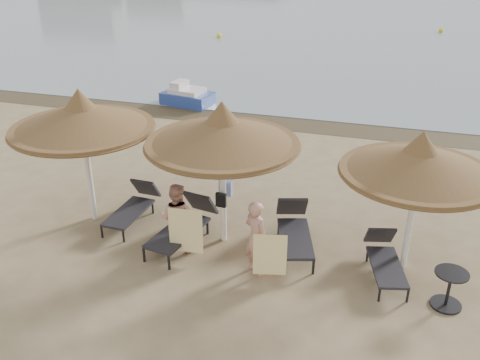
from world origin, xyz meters
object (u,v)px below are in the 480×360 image
object	(u,v)px
person_left	(176,212)
palapa_center	(222,132)
lounger_far_left	(134,205)
lounger_near_right	(294,229)
person_right	(256,232)
side_table	(449,290)
lounger_near_left	(185,224)
lounger_far_right	(385,258)
pedal_boat	(187,96)
palapa_left	(81,117)
palapa_right	(419,161)

from	to	relation	value
person_left	palapa_center	bearing A→B (deg)	-148.24
lounger_far_left	lounger_near_right	bearing A→B (deg)	2.11
person_left	person_right	size ratio (longest dim) A/B	0.96
side_table	lounger_near_left	bearing A→B (deg)	172.03
lounger_near_left	lounger_far_right	size ratio (longest dim) A/B	1.18
pedal_boat	palapa_center	bearing A→B (deg)	-54.11
palapa_center	person_left	size ratio (longest dim) A/B	1.80
lounger_near_left	palapa_left	bearing A→B (deg)	-176.17
palapa_center	pedal_boat	xyz separation A→B (m)	(-4.54, 9.23, -2.29)
lounger_near_right	person_left	distance (m)	2.64
palapa_left	palapa_center	bearing A→B (deg)	-0.72
lounger_far_left	person_right	xyz separation A→B (m)	(3.41, -1.30, 0.59)
palapa_center	lounger_near_left	bearing A→B (deg)	-162.82
person_left	person_right	bearing A→B (deg)	163.48
palapa_right	person_left	size ratio (longest dim) A/B	1.66
person_right	palapa_center	bearing A→B (deg)	-11.29
lounger_far_right	side_table	distance (m)	1.43
palapa_right	pedal_boat	xyz separation A→B (m)	(-8.50, 9.17, -2.09)
palapa_right	lounger_far_right	distance (m)	2.13
lounger_far_left	lounger_near_left	distance (m)	1.64
side_table	person_right	world-z (taller)	person_right
palapa_left	side_table	xyz separation A→B (m)	(8.13, -1.09, -2.25)
palapa_left	pedal_boat	bearing A→B (deg)	97.34
palapa_left	pedal_boat	size ratio (longest dim) A/B	1.56
side_table	person_left	world-z (taller)	person_left
palapa_left	lounger_far_left	bearing A→B (deg)	13.88
palapa_center	palapa_right	xyz separation A→B (m)	(3.97, 0.06, -0.20)
lounger_far_left	pedal_boat	bearing A→B (deg)	106.36
palapa_right	person_left	world-z (taller)	palapa_right
palapa_left	lounger_near_left	world-z (taller)	palapa_left
person_right	lounger_far_right	bearing A→B (deg)	-130.17
lounger_near_left	lounger_near_right	distance (m)	2.46
lounger_far_left	lounger_far_right	size ratio (longest dim) A/B	1.02
lounger_near_right	pedal_boat	bearing A→B (deg)	108.05
lounger_far_right	side_table	bearing A→B (deg)	-46.60
lounger_far_left	lounger_near_left	size ratio (longest dim) A/B	0.86
lounger_far_left	lounger_near_right	xyz separation A→B (m)	(3.96, -0.05, 0.03)
palapa_center	lounger_far_left	size ratio (longest dim) A/B	1.74
palapa_center	lounger_far_left	world-z (taller)	palapa_center
pedal_boat	lounger_near_right	bearing A→B (deg)	-46.08
pedal_boat	person_right	bearing A→B (deg)	-51.79
palapa_center	side_table	bearing A→B (deg)	-12.33
side_table	person_left	distance (m)	5.67
lounger_far_right	person_right	size ratio (longest dim) A/B	0.97
lounger_far_left	person_right	distance (m)	3.70
palapa_left	pedal_boat	world-z (taller)	palapa_left
lounger_near_left	lounger_near_right	size ratio (longest dim) A/B	1.02
palapa_center	lounger_far_right	bearing A→B (deg)	-4.38
palapa_center	pedal_boat	size ratio (longest dim) A/B	1.56
palapa_left	lounger_far_right	distance (m)	7.29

